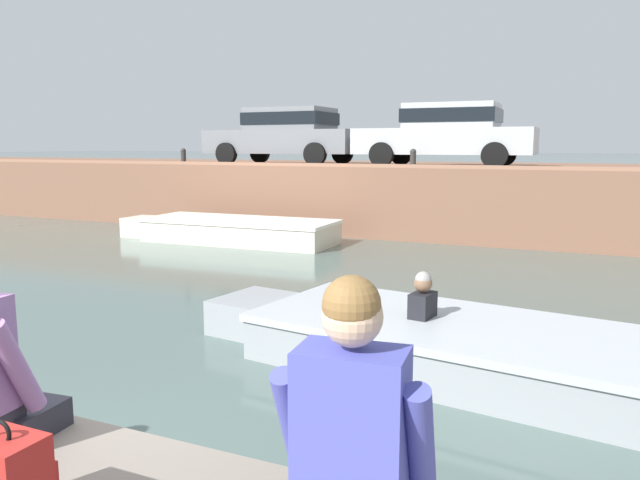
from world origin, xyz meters
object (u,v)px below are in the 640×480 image
(boat_moored_west_cream, at_px, (231,230))
(motorboat_passing, at_px, (466,348))
(car_left_inner_silver, at_px, (447,132))
(person_seated_middle, at_px, (355,445))
(car_leftmost_grey, at_px, (287,134))
(mooring_bollard_west, at_px, (183,156))
(mooring_bollard_mid, at_px, (413,157))

(boat_moored_west_cream, height_order, motorboat_passing, motorboat_passing)
(car_left_inner_silver, bearing_deg, person_seated_middle, -77.87)
(car_leftmost_grey, xyz_separation_m, mooring_bollard_west, (-2.66, -1.19, -0.61))
(motorboat_passing, xyz_separation_m, mooring_bollard_mid, (-3.01, 8.31, 1.73))
(motorboat_passing, height_order, car_left_inner_silver, car_left_inner_silver)
(motorboat_passing, relative_size, mooring_bollard_west, 13.26)
(mooring_bollard_mid, bearing_deg, mooring_bollard_west, 180.00)
(boat_moored_west_cream, relative_size, person_seated_middle, 5.71)
(motorboat_passing, height_order, car_leftmost_grey, car_leftmost_grey)
(car_leftmost_grey, relative_size, car_left_inner_silver, 0.99)
(car_leftmost_grey, distance_m, mooring_bollard_mid, 4.19)
(person_seated_middle, bearing_deg, mooring_bollard_west, 128.80)
(motorboat_passing, bearing_deg, boat_moored_west_cream, 137.13)
(car_left_inner_silver, relative_size, person_seated_middle, 4.57)
(boat_moored_west_cream, bearing_deg, car_left_inner_silver, 35.93)
(motorboat_passing, bearing_deg, car_leftmost_grey, 126.29)
(mooring_bollard_mid, bearing_deg, motorboat_passing, -70.10)
(mooring_bollard_mid, relative_size, person_seated_middle, 0.46)
(car_left_inner_silver, height_order, person_seated_middle, car_left_inner_silver)
(car_left_inner_silver, xyz_separation_m, person_seated_middle, (2.96, -13.75, -1.33))
(motorboat_passing, relative_size, person_seated_middle, 6.12)
(boat_moored_west_cream, height_order, car_left_inner_silver, car_left_inner_silver)
(mooring_bollard_west, xyz_separation_m, mooring_bollard_mid, (6.63, 0.00, 0.00))
(boat_moored_west_cream, xyz_separation_m, person_seated_middle, (7.30, -10.60, 0.99))
(car_left_inner_silver, distance_m, mooring_bollard_mid, 1.43)
(mooring_bollard_west, distance_m, mooring_bollard_mid, 6.63)
(car_left_inner_silver, height_order, mooring_bollard_mid, car_left_inner_silver)
(mooring_bollard_west, bearing_deg, boat_moored_west_cream, -35.04)
(car_leftmost_grey, xyz_separation_m, car_left_inner_silver, (4.48, 0.00, -0.00))
(mooring_bollard_west, relative_size, person_seated_middle, 0.46)
(car_left_inner_silver, distance_m, person_seated_middle, 14.13)
(mooring_bollard_mid, xyz_separation_m, person_seated_middle, (3.47, -12.56, -0.72))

